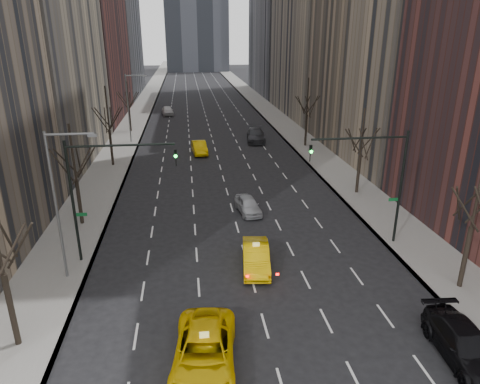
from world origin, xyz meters
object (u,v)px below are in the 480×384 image
object	(u,v)px
parked_suv_black	(465,345)
taxi_suv	(204,352)
silver_sedan_ahead	(248,205)
taxi_sedan	(256,257)

from	to	relation	value
parked_suv_black	taxi_suv	bearing A→B (deg)	179.10
silver_sedan_ahead	taxi_sedan	bearing A→B (deg)	-102.98
taxi_sedan	silver_sedan_ahead	bearing A→B (deg)	91.46
parked_suv_black	taxi_sedan	bearing A→B (deg)	134.83
taxi_suv	parked_suv_black	distance (m)	11.84
taxi_sedan	silver_sedan_ahead	world-z (taller)	taxi_sedan
taxi_suv	silver_sedan_ahead	bearing A→B (deg)	81.90
taxi_sedan	silver_sedan_ahead	xyz separation A→B (m)	(0.79, 8.99, -0.09)
taxi_suv	taxi_sedan	bearing A→B (deg)	72.58
taxi_suv	parked_suv_black	xyz separation A→B (m)	(11.80, -0.94, -0.05)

